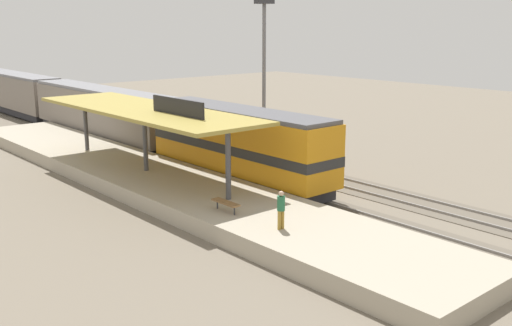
# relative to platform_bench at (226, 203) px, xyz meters

# --- Properties ---
(ground_plane) EXTENTS (120.00, 120.00, 0.00)m
(ground_plane) POSITION_rel_platform_bench_xyz_m (8.00, 9.55, -1.34)
(ground_plane) COLOR #706656
(track_near) EXTENTS (3.20, 110.00, 0.16)m
(track_near) POSITION_rel_platform_bench_xyz_m (6.00, 9.55, -1.31)
(track_near) COLOR #5F5649
(track_near) RESTS_ON ground
(track_far) EXTENTS (3.20, 110.00, 0.16)m
(track_far) POSITION_rel_platform_bench_xyz_m (10.60, 9.55, -1.31)
(track_far) COLOR #5F5649
(track_far) RESTS_ON ground
(platform) EXTENTS (6.00, 44.00, 0.90)m
(platform) POSITION_rel_platform_bench_xyz_m (1.40, 9.55, -0.89)
(platform) COLOR #A89E89
(platform) RESTS_ON ground
(station_canopy) EXTENTS (5.20, 18.00, 4.70)m
(station_canopy) POSITION_rel_platform_bench_xyz_m (1.40, 9.46, 3.19)
(station_canopy) COLOR #47474C
(station_canopy) RESTS_ON platform
(platform_bench) EXTENTS (0.44, 1.70, 0.50)m
(platform_bench) POSITION_rel_platform_bench_xyz_m (0.00, 0.00, 0.00)
(platform_bench) COLOR #333338
(platform_bench) RESTS_ON platform
(locomotive) EXTENTS (2.93, 14.43, 4.44)m
(locomotive) POSITION_rel_platform_bench_xyz_m (6.00, 6.34, 1.07)
(locomotive) COLOR #28282D
(locomotive) RESTS_ON track_near
(passenger_carriage_front) EXTENTS (2.90, 20.00, 4.24)m
(passenger_carriage_front) POSITION_rel_platform_bench_xyz_m (6.00, 24.34, 0.97)
(passenger_carriage_front) COLOR #28282D
(passenger_carriage_front) RESTS_ON track_near
(passenger_carriage_rear) EXTENTS (2.90, 20.00, 4.24)m
(passenger_carriage_rear) POSITION_rel_platform_bench_xyz_m (6.00, 45.14, 0.97)
(passenger_carriage_rear) COLOR #28282D
(passenger_carriage_rear) RESTS_ON track_near
(light_mast) EXTENTS (1.10, 1.10, 11.70)m
(light_mast) POSITION_rel_platform_bench_xyz_m (13.80, 12.76, 7.05)
(light_mast) COLOR slate
(light_mast) RESTS_ON ground
(person_waiting) EXTENTS (0.34, 0.34, 1.71)m
(person_waiting) POSITION_rel_platform_bench_xyz_m (0.30, -3.47, 0.51)
(person_waiting) COLOR olive
(person_waiting) RESTS_ON platform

